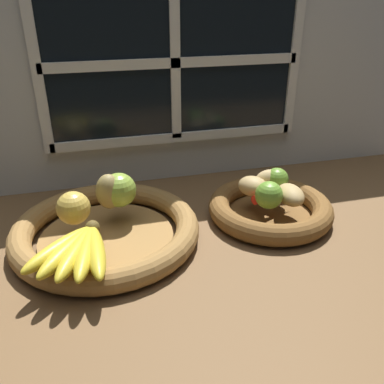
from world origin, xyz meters
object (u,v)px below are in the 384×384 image
(apple_golden_left, at_px, (73,208))
(chili_pepper, at_px, (275,194))
(banana_bunch_front, at_px, (77,250))
(pear_brown, at_px, (109,192))
(fruit_bowl_left, at_px, (106,230))
(fruit_bowl_right, at_px, (270,208))
(potato_small, at_px, (290,195))
(lime_far, at_px, (277,179))
(lime_near, at_px, (269,195))
(potato_back, at_px, (272,180))
(apple_green_back, at_px, (119,190))
(potato_oblong, at_px, (253,186))

(apple_golden_left, distance_m, chili_pepper, 0.44)
(banana_bunch_front, bearing_deg, pear_brown, 67.85)
(fruit_bowl_left, distance_m, fruit_bowl_right, 0.37)
(potato_small, bearing_deg, pear_brown, 168.34)
(chili_pepper, bearing_deg, lime_far, 42.81)
(pear_brown, distance_m, lime_near, 0.34)
(fruit_bowl_left, height_order, chili_pepper, chili_pepper)
(potato_small, distance_m, potato_back, 0.07)
(apple_green_back, xyz_separation_m, chili_pepper, (0.34, -0.05, -0.03))
(lime_near, bearing_deg, potato_small, 6.67)
(fruit_bowl_left, relative_size, lime_near, 6.47)
(apple_golden_left, height_order, potato_oblong, apple_golden_left)
(apple_green_back, height_order, lime_far, apple_green_back)
(pear_brown, bearing_deg, potato_oblong, -4.00)
(banana_bunch_front, distance_m, potato_back, 0.47)
(apple_golden_left, xyz_separation_m, lime_far, (0.46, 0.03, -0.01))
(banana_bunch_front, bearing_deg, lime_near, 12.00)
(potato_oblong, distance_m, potato_back, 0.06)
(apple_green_back, xyz_separation_m, lime_near, (0.31, -0.09, -0.01))
(pear_brown, distance_m, potato_back, 0.37)
(apple_green_back, height_order, lime_near, apple_green_back)
(apple_green_back, height_order, apple_golden_left, apple_green_back)
(fruit_bowl_left, xyz_separation_m, potato_small, (0.40, -0.03, 0.05))
(potato_back, bearing_deg, fruit_bowl_right, -114.44)
(potato_oblong, bearing_deg, apple_golden_left, -176.73)
(lime_far, bearing_deg, chili_pepper, -119.58)
(apple_golden_left, relative_size, banana_bunch_front, 0.38)
(apple_golden_left, relative_size, lime_near, 1.12)
(potato_small, bearing_deg, lime_far, 91.49)
(potato_small, height_order, lime_far, lime_far)
(apple_green_back, relative_size, apple_golden_left, 1.11)
(apple_green_back, bearing_deg, lime_near, -16.57)
(fruit_bowl_left, xyz_separation_m, lime_near, (0.34, -0.04, 0.06))
(potato_small, distance_m, lime_far, 0.07)
(pear_brown, relative_size, lime_near, 1.31)
(apple_golden_left, xyz_separation_m, pear_brown, (0.07, 0.04, 0.01))
(fruit_bowl_left, relative_size, potato_small, 4.66)
(apple_golden_left, bearing_deg, potato_back, 4.82)
(potato_back, bearing_deg, apple_green_back, 177.87)
(chili_pepper, bearing_deg, fruit_bowl_right, 166.24)
(pear_brown, relative_size, potato_small, 0.94)
(apple_golden_left, relative_size, potato_oblong, 0.96)
(potato_small, xyz_separation_m, potato_back, (-0.01, 0.07, 0.00))
(banana_bunch_front, bearing_deg, lime_far, 19.31)
(fruit_bowl_left, distance_m, apple_golden_left, 0.08)
(fruit_bowl_right, height_order, pear_brown, pear_brown)
(lime_near, relative_size, chili_pepper, 0.50)
(pear_brown, height_order, chili_pepper, pear_brown)
(apple_golden_left, height_order, pear_brown, pear_brown)
(lime_near, bearing_deg, apple_golden_left, 174.20)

